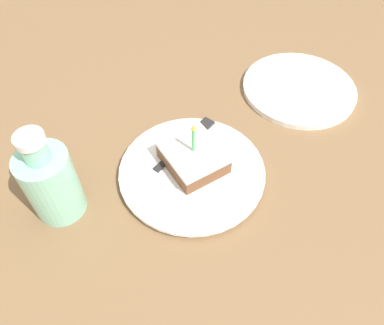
{
  "coord_description": "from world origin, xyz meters",
  "views": [
    {
      "loc": [
        0.35,
        -0.24,
        0.54
      ],
      "look_at": [
        0.01,
        -0.02,
        0.04
      ],
      "focal_mm": 35.0,
      "sensor_mm": 36.0,
      "label": 1
    }
  ],
  "objects_px": {
    "bottle": "(51,182)",
    "plate": "(192,172)",
    "fork": "(189,140)",
    "side_plate": "(299,88)",
    "cake_slice": "(195,159)"
  },
  "relations": [
    {
      "from": "plate",
      "to": "fork",
      "type": "distance_m",
      "value": 0.07
    },
    {
      "from": "plate",
      "to": "cake_slice",
      "type": "distance_m",
      "value": 0.03
    },
    {
      "from": "side_plate",
      "to": "plate",
      "type": "bearing_deg",
      "value": -77.25
    },
    {
      "from": "plate",
      "to": "cake_slice",
      "type": "xyz_separation_m",
      "value": [
        -0.0,
        0.01,
        0.03
      ]
    },
    {
      "from": "plate",
      "to": "side_plate",
      "type": "bearing_deg",
      "value": 102.75
    },
    {
      "from": "bottle",
      "to": "plate",
      "type": "bearing_deg",
      "value": 74.7
    },
    {
      "from": "fork",
      "to": "side_plate",
      "type": "bearing_deg",
      "value": 92.46
    },
    {
      "from": "plate",
      "to": "fork",
      "type": "relative_size",
      "value": 1.65
    },
    {
      "from": "plate",
      "to": "side_plate",
      "type": "distance_m",
      "value": 0.33
    },
    {
      "from": "bottle",
      "to": "side_plate",
      "type": "height_order",
      "value": "bottle"
    },
    {
      "from": "fork",
      "to": "bottle",
      "type": "bearing_deg",
      "value": -90.03
    },
    {
      "from": "cake_slice",
      "to": "side_plate",
      "type": "height_order",
      "value": "cake_slice"
    },
    {
      "from": "plate",
      "to": "side_plate",
      "type": "height_order",
      "value": "plate"
    },
    {
      "from": "bottle",
      "to": "side_plate",
      "type": "distance_m",
      "value": 0.55
    },
    {
      "from": "bottle",
      "to": "side_plate",
      "type": "relative_size",
      "value": 0.72
    }
  ]
}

